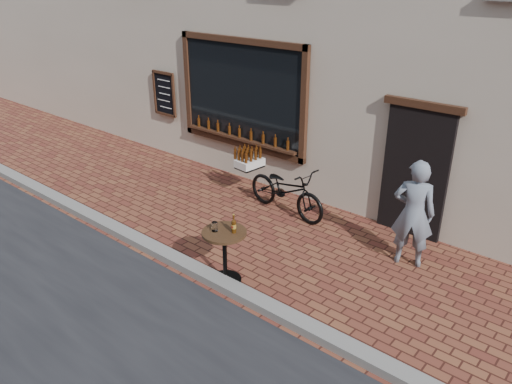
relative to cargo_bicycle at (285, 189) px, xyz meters
The scene contains 5 objects.
ground 2.75m from the cargo_bicycle, 85.71° to the right, with size 90.00×90.00×0.00m, color #5B271D.
kerb 2.54m from the cargo_bicycle, 85.37° to the right, with size 90.00×0.25×0.12m, color slate.
cargo_bicycle is the anchor object (origin of this frame).
bistro_table 2.45m from the cargo_bicycle, 73.61° to the right, with size 0.64×0.64×1.10m.
pedestrian 2.55m from the cargo_bicycle, ahead, with size 0.62×0.41×1.71m, color slate.
Camera 1 is at (4.78, -4.08, 4.22)m, focal length 35.00 mm.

